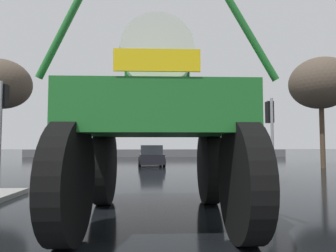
{
  "coord_description": "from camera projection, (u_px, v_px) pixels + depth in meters",
  "views": [
    {
      "loc": [
        0.24,
        -0.88,
        1.66
      ],
      "look_at": [
        0.53,
        7.41,
        2.17
      ],
      "focal_mm": 30.42,
      "sensor_mm": 36.0,
      "label": 1
    }
  ],
  "objects": [
    {
      "name": "ground_plane",
      "position": [
        154.0,
        168.0,
        18.72
      ],
      "size": [
        120.0,
        120.0,
        0.0
      ],
      "primitive_type": "plane",
      "color": "black"
    },
    {
      "name": "oversize_sprayer",
      "position": [
        157.0,
        123.0,
        6.36
      ],
      "size": [
        4.04,
        5.22,
        4.47
      ],
      "rotation": [
        0.0,
        0.0,
        1.57
      ],
      "color": "black",
      "rests_on": "ground"
    },
    {
      "name": "sedan_ahead",
      "position": [
        151.0,
        156.0,
        21.32
      ],
      "size": [
        2.13,
        4.22,
        1.52
      ],
      "rotation": [
        0.0,
        0.0,
        1.65
      ],
      "color": "black",
      "rests_on": "ground"
    },
    {
      "name": "traffic_signal_near_left",
      "position": [
        3.0,
        110.0,
        10.7
      ],
      "size": [
        0.24,
        0.54,
        3.99
      ],
      "color": "gray",
      "rests_on": "ground"
    },
    {
      "name": "traffic_signal_near_right",
      "position": [
        270.0,
        122.0,
        11.04
      ],
      "size": [
        0.24,
        0.54,
        3.4
      ],
      "color": "gray",
      "rests_on": "ground"
    },
    {
      "name": "bare_tree_left",
      "position": [
        1.0,
        84.0,
        18.69
      ],
      "size": [
        3.82,
        3.82,
        7.17
      ],
      "color": "#473828",
      "rests_on": "ground"
    },
    {
      "name": "bare_tree_right",
      "position": [
        321.0,
        84.0,
        19.31
      ],
      "size": [
        4.09,
        4.09,
        7.48
      ],
      "color": "#473828",
      "rests_on": "ground"
    },
    {
      "name": "roadside_barrier",
      "position": [
        156.0,
        153.0,
        34.35
      ],
      "size": [
        31.72,
        0.24,
        0.9
      ],
      "primitive_type": "cube",
      "color": "#59595B",
      "rests_on": "ground"
    }
  ]
}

